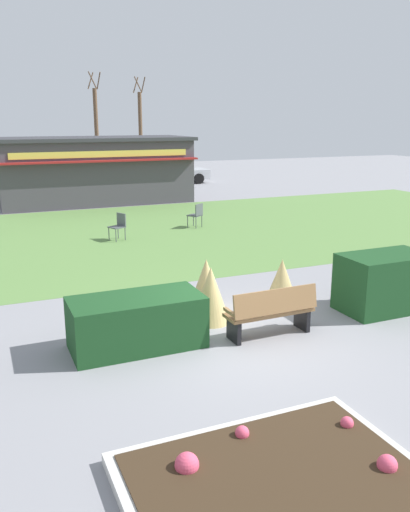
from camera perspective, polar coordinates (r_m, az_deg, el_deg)
name	(u,v)px	position (r m, az deg, el deg)	size (l,w,h in m)	color
ground_plane	(235,339)	(9.76, 3.29, -8.95)	(80.00, 80.00, 0.00)	gray
lawn_patch	(111,236)	(18.46, -10.14, 2.15)	(36.00, 12.00, 0.01)	#5B8442
flower_bed	(275,479)	(6.27, 7.55, -22.82)	(3.29, 2.28, 0.33)	beige
park_bench	(271,312)	(9.76, 7.18, -5.99)	(1.71, 0.55, 0.95)	olive
hedge_left	(137,322)	(9.34, -7.39, -7.12)	(2.29, 1.10, 0.91)	#19421E
hedge_right	(385,282)	(11.63, 18.90, -2.70)	(1.90, 1.10, 1.19)	#19421E
ornamental_grass_behind_left	(282,281)	(11.58, 8.30, -2.68)	(0.73, 0.73, 0.97)	tan
ornamental_grass_behind_right	(206,284)	(11.12, 0.13, -3.01)	(0.77, 0.77, 1.07)	tan
ornamental_grass_behind_center	(211,295)	(10.34, 0.62, -4.19)	(0.78, 0.78, 1.13)	tan
trash_bin	(354,285)	(11.86, 15.86, -3.03)	(0.52, 0.52, 0.84)	#2D4233
food_kiosk	(94,170)	(26.23, -11.88, 9.11)	(9.11, 4.36, 3.10)	#47424C
cafe_chair_west	(197,213)	(19.55, -0.91, 4.62)	(0.61, 0.61, 0.89)	#4C5156
cafe_chair_center	(119,224)	(17.71, -9.30, 3.40)	(0.58, 0.58, 0.89)	#4C5156
parked_car_west_slot	(4,180)	(31.77, -20.92, 7.70)	(4.23, 2.11, 1.20)	#2D6638
parked_car_center_slot	(97,176)	(32.42, -11.62, 8.47)	(4.21, 2.08, 1.20)	maroon
parked_car_east_slot	(174,173)	(33.75, -3.39, 8.96)	(4.26, 2.17, 1.20)	#B7BABF
tree_left_bg	(141,131)	(40.28, -6.99, 13.26)	(0.91, 0.96, 6.92)	brown
tree_right_bg	(97,131)	(38.20, -11.65, 13.11)	(0.91, 0.96, 7.04)	brown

